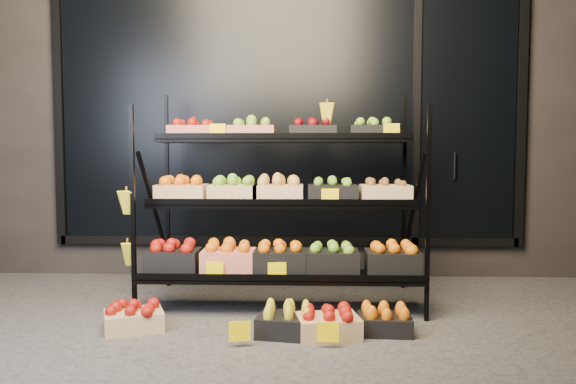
{
  "coord_description": "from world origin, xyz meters",
  "views": [
    {
      "loc": [
        0.2,
        -3.68,
        1.17
      ],
      "look_at": [
        0.05,
        0.55,
        0.87
      ],
      "focal_mm": 35.0,
      "sensor_mm": 36.0,
      "label": 1
    }
  ],
  "objects_px": {
    "display_rack": "(280,203)",
    "floor_crate_left": "(134,317)",
    "floor_crate_midleft": "(288,321)",
    "floor_crate_midright": "(328,322)"
  },
  "relations": [
    {
      "from": "floor_crate_left",
      "to": "floor_crate_midleft",
      "type": "distance_m",
      "value": 1.02
    },
    {
      "from": "floor_crate_left",
      "to": "floor_crate_midright",
      "type": "bearing_deg",
      "value": -25.56
    },
    {
      "from": "floor_crate_midright",
      "to": "floor_crate_left",
      "type": "bearing_deg",
      "value": 165.91
    },
    {
      "from": "display_rack",
      "to": "floor_crate_left",
      "type": "xyz_separation_m",
      "value": [
        -0.93,
        -0.7,
        -0.7
      ]
    },
    {
      "from": "floor_crate_left",
      "to": "floor_crate_midleft",
      "type": "relative_size",
      "value": 1.05
    },
    {
      "from": "floor_crate_midleft",
      "to": "floor_crate_midright",
      "type": "height_order",
      "value": "floor_crate_midright"
    },
    {
      "from": "floor_crate_left",
      "to": "display_rack",
      "type": "bearing_deg",
      "value": 15.07
    },
    {
      "from": "floor_crate_left",
      "to": "floor_crate_midright",
      "type": "xyz_separation_m",
      "value": [
        1.27,
        -0.09,
        0.0
      ]
    },
    {
      "from": "display_rack",
      "to": "floor_crate_left",
      "type": "height_order",
      "value": "display_rack"
    },
    {
      "from": "display_rack",
      "to": "floor_crate_midleft",
      "type": "distance_m",
      "value": 1.04
    }
  ]
}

